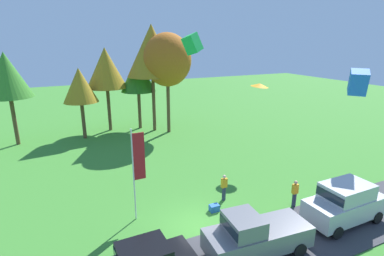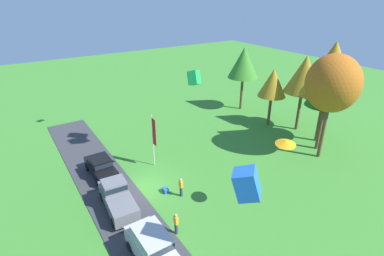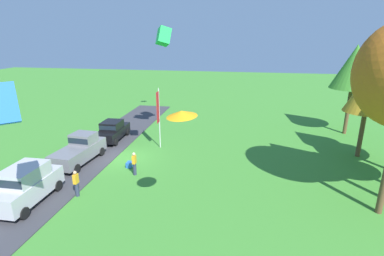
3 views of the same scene
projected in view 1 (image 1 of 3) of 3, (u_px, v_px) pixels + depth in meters
The scene contains 16 objects.
ground_plane at pixel (198, 227), 16.19m from camera, with size 120.00×120.00×0.00m, color #3D842D.
car_pickup_mid_row at pixel (254, 235), 13.78m from camera, with size 5.13×2.34×2.14m.
car_suv_far_end at pixel (345, 201), 16.25m from camera, with size 4.62×2.09×2.28m.
person_beside_suv at pixel (295, 193), 17.95m from camera, with size 0.36×0.24×1.71m.
person_on_lawn at pixel (224, 187), 18.70m from camera, with size 0.36×0.24×1.71m.
tree_far_left at pixel (7, 75), 27.25m from camera, with size 4.15×4.15×8.75m.
tree_lone_near at pixel (80, 86), 29.47m from camera, with size 3.40×3.40×7.17m.
tree_left_of_center at pixel (106, 68), 31.82m from camera, with size 4.28×4.28×9.03m.
tree_right_of_center at pixel (138, 75), 32.86m from camera, with size 3.81×3.81×8.05m.
tree_far_right at pixel (152, 51), 31.28m from camera, with size 5.38×5.38×11.36m.
tree_center_back at pixel (167, 60), 30.89m from camera, with size 4.98×4.98×10.52m.
flag_banner at pixel (137, 163), 16.09m from camera, with size 0.71×0.08×5.32m.
cooler_box at pixel (214, 208), 17.66m from camera, with size 0.56×0.40×0.40m, color blue.
kite_box_trailing_tail at pixel (192, 44), 17.57m from camera, with size 0.75×0.75×1.05m, color green.
kite_delta_topmost at pixel (260, 85), 23.74m from camera, with size 1.40×1.40×0.26m, color orange.
kite_box_over_trees at pixel (358, 82), 19.24m from camera, with size 1.06×1.06×1.48m, color blue.
Camera 1 is at (-6.24, -12.56, 9.70)m, focal length 28.00 mm.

